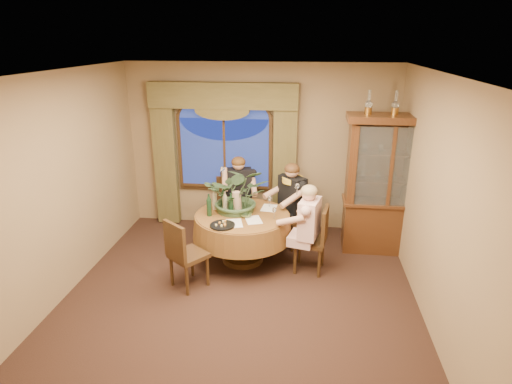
# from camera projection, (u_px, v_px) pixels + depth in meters

# --- Properties ---
(floor) EXTENTS (5.00, 5.00, 0.00)m
(floor) POSITION_uv_depth(u_px,v_px,m) (238.00, 304.00, 5.37)
(floor) COLOR black
(floor) RESTS_ON ground
(wall_back) EXTENTS (4.50, 0.00, 4.50)m
(wall_back) POSITION_uv_depth(u_px,v_px,m) (260.00, 148.00, 7.23)
(wall_back) COLOR #846C4D
(wall_back) RESTS_ON ground
(wall_right) EXTENTS (0.00, 5.00, 5.00)m
(wall_right) POSITION_uv_depth(u_px,v_px,m) (440.00, 210.00, 4.64)
(wall_right) COLOR #846C4D
(wall_right) RESTS_ON ground
(ceiling) EXTENTS (5.00, 5.00, 0.00)m
(ceiling) POSITION_uv_depth(u_px,v_px,m) (234.00, 74.00, 4.42)
(ceiling) COLOR white
(ceiling) RESTS_ON wall_back
(window) EXTENTS (1.62, 0.10, 1.32)m
(window) POSITION_uv_depth(u_px,v_px,m) (225.00, 154.00, 7.26)
(window) COLOR navy
(window) RESTS_ON wall_back
(arched_transom) EXTENTS (1.60, 0.06, 0.44)m
(arched_transom) POSITION_uv_depth(u_px,v_px,m) (223.00, 107.00, 7.00)
(arched_transom) COLOR navy
(arched_transom) RESTS_ON wall_back
(drapery_left) EXTENTS (0.38, 0.14, 2.32)m
(drapery_left) POSITION_uv_depth(u_px,v_px,m) (166.00, 159.00, 7.37)
(drapery_left) COLOR #4C4522
(drapery_left) RESTS_ON floor
(drapery_right) EXTENTS (0.38, 0.14, 2.32)m
(drapery_right) POSITION_uv_depth(u_px,v_px,m) (285.00, 163.00, 7.14)
(drapery_right) COLOR #4C4522
(drapery_right) RESTS_ON floor
(swag_valance) EXTENTS (2.45, 0.16, 0.42)m
(swag_valance) POSITION_uv_depth(u_px,v_px,m) (222.00, 96.00, 6.85)
(swag_valance) COLOR #4C4522
(swag_valance) RESTS_ON wall_back
(dining_table) EXTENTS (1.58, 1.58, 0.75)m
(dining_table) POSITION_uv_depth(u_px,v_px,m) (243.00, 237.00, 6.32)
(dining_table) COLOR maroon
(dining_table) RESTS_ON floor
(china_cabinet) EXTENTS (1.32, 0.52, 2.13)m
(china_cabinet) POSITION_uv_depth(u_px,v_px,m) (387.00, 186.00, 6.42)
(china_cabinet) COLOR #3A1D0E
(china_cabinet) RESTS_ON floor
(oil_lamp_left) EXTENTS (0.11, 0.11, 0.34)m
(oil_lamp_left) POSITION_uv_depth(u_px,v_px,m) (369.00, 102.00, 6.04)
(oil_lamp_left) COLOR #A5722D
(oil_lamp_left) RESTS_ON china_cabinet
(oil_lamp_center) EXTENTS (0.11, 0.11, 0.34)m
(oil_lamp_center) POSITION_uv_depth(u_px,v_px,m) (396.00, 103.00, 6.00)
(oil_lamp_center) COLOR #A5722D
(oil_lamp_center) RESTS_ON china_cabinet
(oil_lamp_right) EXTENTS (0.11, 0.11, 0.34)m
(oil_lamp_right) POSITION_uv_depth(u_px,v_px,m) (423.00, 103.00, 5.95)
(oil_lamp_right) COLOR #A5722D
(oil_lamp_right) RESTS_ON china_cabinet
(chair_right) EXTENTS (0.48, 0.48, 0.96)m
(chair_right) POSITION_uv_depth(u_px,v_px,m) (310.00, 239.00, 6.02)
(chair_right) COLOR black
(chair_right) RESTS_ON floor
(chair_back_right) EXTENTS (0.59, 0.59, 0.96)m
(chair_back_right) POSITION_uv_depth(u_px,v_px,m) (295.00, 217.00, 6.76)
(chair_back_right) COLOR black
(chair_back_right) RESTS_ON floor
(chair_back) EXTENTS (0.54, 0.54, 0.96)m
(chair_back) POSITION_uv_depth(u_px,v_px,m) (231.00, 207.00, 7.16)
(chair_back) COLOR black
(chair_back) RESTS_ON floor
(chair_front_left) EXTENTS (0.59, 0.59, 0.96)m
(chair_front_left) POSITION_uv_depth(u_px,v_px,m) (189.00, 253.00, 5.63)
(chair_front_left) COLOR black
(chair_front_left) RESTS_ON floor
(person_pink) EXTENTS (0.53, 0.56, 1.32)m
(person_pink) POSITION_uv_depth(u_px,v_px,m) (309.00, 230.00, 5.89)
(person_pink) COLOR beige
(person_pink) RESTS_ON floor
(person_back) EXTENTS (0.57, 0.54, 1.35)m
(person_back) POSITION_uv_depth(u_px,v_px,m) (239.00, 195.00, 7.13)
(person_back) COLOR black
(person_back) RESTS_ON floor
(person_scarf) EXTENTS (0.66, 0.67, 1.37)m
(person_scarf) POSITION_uv_depth(u_px,v_px,m) (292.00, 205.00, 6.71)
(person_scarf) COLOR black
(person_scarf) RESTS_ON floor
(stoneware_vase) EXTENTS (0.16, 0.16, 0.30)m
(stoneware_vase) POSITION_uv_depth(u_px,v_px,m) (236.00, 202.00, 6.24)
(stoneware_vase) COLOR tan
(stoneware_vase) RESTS_ON dining_table
(centerpiece_plant) EXTENTS (0.93, 1.03, 0.80)m
(centerpiece_plant) POSITION_uv_depth(u_px,v_px,m) (238.00, 171.00, 6.13)
(centerpiece_plant) COLOR #344F30
(centerpiece_plant) RESTS_ON dining_table
(olive_bowl) EXTENTS (0.16, 0.16, 0.05)m
(olive_bowl) POSITION_uv_depth(u_px,v_px,m) (246.00, 215.00, 6.08)
(olive_bowl) COLOR #4C5C2E
(olive_bowl) RESTS_ON dining_table
(cheese_platter) EXTENTS (0.34, 0.34, 0.02)m
(cheese_platter) POSITION_uv_depth(u_px,v_px,m) (223.00, 225.00, 5.79)
(cheese_platter) COLOR black
(cheese_platter) RESTS_ON dining_table
(wine_bottle_0) EXTENTS (0.07, 0.07, 0.33)m
(wine_bottle_0) POSITION_uv_depth(u_px,v_px,m) (215.00, 199.00, 6.32)
(wine_bottle_0) COLOR tan
(wine_bottle_0) RESTS_ON dining_table
(wine_bottle_1) EXTENTS (0.07, 0.07, 0.33)m
(wine_bottle_1) POSITION_uv_depth(u_px,v_px,m) (225.00, 202.00, 6.18)
(wine_bottle_1) COLOR tan
(wine_bottle_1) RESTS_ON dining_table
(wine_bottle_2) EXTENTS (0.07, 0.07, 0.33)m
(wine_bottle_2) POSITION_uv_depth(u_px,v_px,m) (209.00, 205.00, 6.08)
(wine_bottle_2) COLOR black
(wine_bottle_2) RESTS_ON dining_table
(wine_bottle_3) EXTENTS (0.07, 0.07, 0.33)m
(wine_bottle_3) POSITION_uv_depth(u_px,v_px,m) (224.00, 198.00, 6.34)
(wine_bottle_3) COLOR black
(wine_bottle_3) RESTS_ON dining_table
(wine_bottle_4) EXTENTS (0.07, 0.07, 0.33)m
(wine_bottle_4) POSITION_uv_depth(u_px,v_px,m) (231.00, 204.00, 6.11)
(wine_bottle_4) COLOR black
(wine_bottle_4) RESTS_ON dining_table
(tasting_paper_0) EXTENTS (0.30, 0.35, 0.00)m
(tasting_paper_0) POSITION_uv_depth(u_px,v_px,m) (253.00, 220.00, 5.98)
(tasting_paper_0) COLOR white
(tasting_paper_0) RESTS_ON dining_table
(tasting_paper_1) EXTENTS (0.24, 0.32, 0.00)m
(tasting_paper_1) POSITION_uv_depth(u_px,v_px,m) (269.00, 208.00, 6.40)
(tasting_paper_1) COLOR white
(tasting_paper_1) RESTS_ON dining_table
(tasting_paper_2) EXTENTS (0.28, 0.34, 0.00)m
(tasting_paper_2) POSITION_uv_depth(u_px,v_px,m) (234.00, 223.00, 5.88)
(tasting_paper_2) COLOR white
(tasting_paper_2) RESTS_ON dining_table
(wine_glass_person_pink) EXTENTS (0.07, 0.07, 0.18)m
(wine_glass_person_pink) POSITION_uv_depth(u_px,v_px,m) (274.00, 213.00, 6.00)
(wine_glass_person_pink) COLOR silver
(wine_glass_person_pink) RESTS_ON dining_table
(wine_glass_person_back) EXTENTS (0.07, 0.07, 0.18)m
(wine_glass_person_back) POSITION_uv_depth(u_px,v_px,m) (240.00, 197.00, 6.62)
(wine_glass_person_back) COLOR silver
(wine_glass_person_back) RESTS_ON dining_table
(wine_glass_person_scarf) EXTENTS (0.07, 0.07, 0.18)m
(wine_glass_person_scarf) POSITION_uv_depth(u_px,v_px,m) (269.00, 201.00, 6.42)
(wine_glass_person_scarf) COLOR silver
(wine_glass_person_scarf) RESTS_ON dining_table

